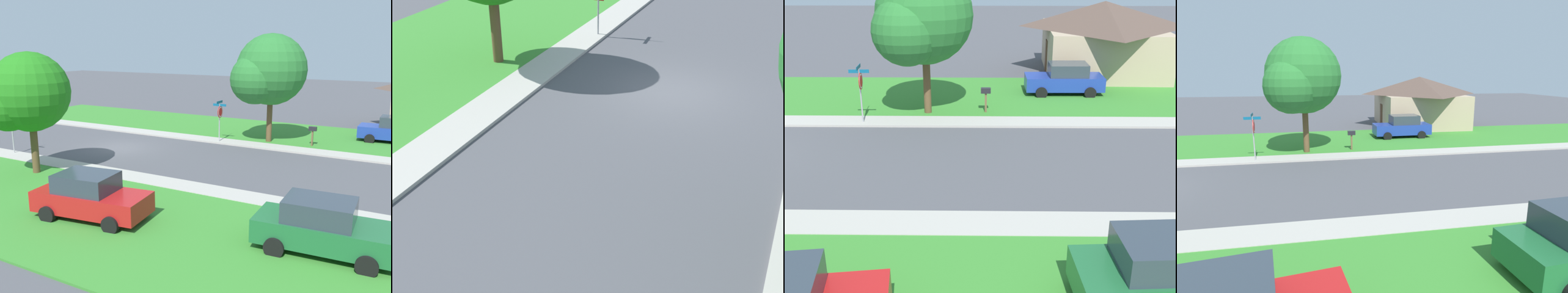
% 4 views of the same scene
% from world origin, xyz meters
% --- Properties ---
extents(ground_plane, '(120.00, 120.00, 0.00)m').
position_xyz_m(ground_plane, '(0.00, 0.00, 0.00)').
color(ground_plane, '#4C4C51').
extents(sidewalk_east, '(1.40, 56.00, 0.10)m').
position_xyz_m(sidewalk_east, '(4.70, 12.00, 0.05)').
color(sidewalk_east, '#ADA89E').
rests_on(sidewalk_east, ground).
extents(lawn_east, '(8.00, 56.00, 0.08)m').
position_xyz_m(lawn_east, '(9.40, 12.00, 0.04)').
color(lawn_east, '#38842D').
rests_on(lawn_east, ground).
extents(sidewalk_west, '(1.40, 56.00, 0.10)m').
position_xyz_m(sidewalk_west, '(-4.70, 12.00, 0.05)').
color(sidewalk_west, '#ADA89E').
rests_on(sidewalk_west, ground).
extents(lawn_west, '(8.00, 56.00, 0.08)m').
position_xyz_m(lawn_west, '(-9.40, 12.00, 0.04)').
color(lawn_west, '#38842D').
rests_on(lawn_west, ground).
extents(stop_sign_near_corner, '(0.92, 0.92, 2.77)m').
position_xyz_m(stop_sign_near_corner, '(4.34, -4.46, 1.88)').
color(stop_sign_near_corner, '#9E9EA3').
rests_on(stop_sign_near_corner, ground).
extents(stop_sign_far_corner, '(0.92, 0.92, 2.77)m').
position_xyz_m(stop_sign_far_corner, '(-4.46, 4.78, 1.89)').
color(stop_sign_far_corner, '#9E9EA3').
rests_on(stop_sign_far_corner, ground).
extents(car_red_near_corner, '(2.48, 4.51, 1.76)m').
position_xyz_m(car_red_near_corner, '(9.57, 6.39, 0.87)').
color(car_red_near_corner, red).
rests_on(car_red_near_corner, ground).
extents(car_green_far_down_street, '(2.24, 4.40, 1.76)m').
position_xyz_m(car_green_far_down_street, '(8.15, 14.58, 0.87)').
color(car_green_far_down_street, '#1E6033').
rests_on(car_green_far_down_street, ground).
extents(tree_sidewalk_far, '(4.15, 3.86, 6.05)m').
position_xyz_m(tree_sidewalk_far, '(6.72, -0.21, 3.99)').
color(tree_sidewalk_far, brown).
rests_on(tree_sidewalk_far, ground).
extents(tree_sidewalk_near, '(4.89, 4.55, 7.06)m').
position_xyz_m(tree_sidewalk_near, '(-5.81, 7.43, 4.63)').
color(tree_sidewalk_near, brown).
rests_on(tree_sidewalk_near, ground).
extents(mailbox, '(0.24, 0.48, 1.31)m').
position_xyz_m(mailbox, '(-6.15, 10.46, 1.01)').
color(mailbox, brown).
rests_on(mailbox, ground).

